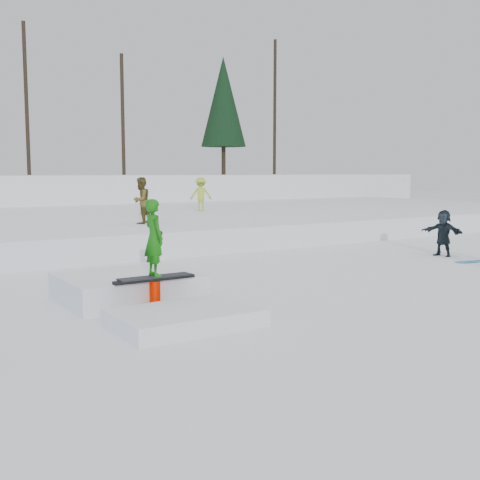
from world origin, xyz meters
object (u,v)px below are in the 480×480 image
walker_olive (141,201)px  spectator_dark (443,233)px  walker_ygreen (201,194)px  jib_rail_feature (142,291)px

walker_olive → spectator_dark: (6.88, -7.32, -0.89)m
walker_olive → spectator_dark: walker_olive is taller
walker_ygreen → jib_rail_feature: walker_ygreen is taller
walker_ygreen → jib_rail_feature: 16.40m
walker_ygreen → spectator_dark: 12.35m
walker_olive → walker_ygreen: bearing=-170.0°
walker_olive → jib_rail_feature: bearing=32.7°
walker_ygreen → spectator_dark: (1.75, -12.19, -0.85)m
spectator_dark → jib_rail_feature: size_ratio=0.33×
walker_olive → walker_ygreen: size_ratio=1.05×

